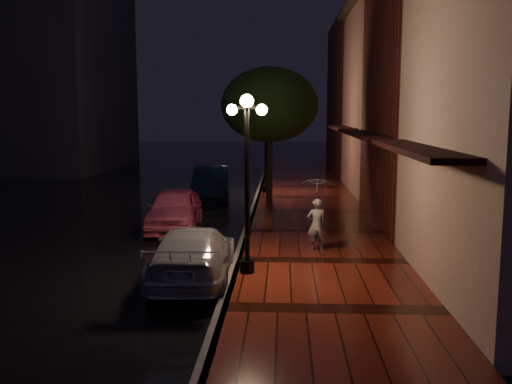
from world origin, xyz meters
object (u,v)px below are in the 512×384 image
at_px(parking_meter, 249,209).
at_px(street_tree, 270,107).
at_px(streetlamp_near, 247,173).
at_px(navy_car, 212,183).
at_px(woman_with_umbrella, 317,203).
at_px(streetlamp_far, 266,142).
at_px(silver_car, 193,254).
at_px(pink_car, 174,209).

bearing_deg(parking_meter, street_tree, 93.81).
distance_m(streetlamp_near, navy_car, 12.85).
xyz_separation_m(navy_car, woman_with_umbrella, (4.27, -10.09, 0.74)).
relative_size(street_tree, navy_car, 1.23).
relative_size(streetlamp_far, street_tree, 0.74).
bearing_deg(parking_meter, silver_car, -96.10).
distance_m(street_tree, woman_with_umbrella, 9.16).
relative_size(streetlamp_near, streetlamp_far, 1.00).
relative_size(streetlamp_far, parking_meter, 3.06).
bearing_deg(streetlamp_far, navy_car, -148.17).
relative_size(streetlamp_near, woman_with_umbrella, 2.09).
bearing_deg(silver_car, navy_car, -86.70).
distance_m(streetlamp_far, parking_meter, 9.91).
bearing_deg(street_tree, streetlamp_far, 94.91).
height_order(streetlamp_near, woman_with_umbrella, streetlamp_near).
bearing_deg(street_tree, silver_car, -97.87).
bearing_deg(streetlamp_near, streetlamp_far, 90.00).
bearing_deg(streetlamp_far, parking_meter, -91.17).
xyz_separation_m(pink_car, woman_with_umbrella, (4.71, -3.34, 0.79)).
height_order(streetlamp_far, navy_car, streetlamp_far).
bearing_deg(street_tree, woman_with_umbrella, -79.72).
distance_m(woman_with_umbrella, parking_meter, 2.78).
bearing_deg(street_tree, navy_car, 151.26).
bearing_deg(streetlamp_far, street_tree, -85.09).
xyz_separation_m(pink_car, silver_car, (1.60, -5.96, -0.06)).
bearing_deg(streetlamp_far, streetlamp_near, -90.00).
bearing_deg(street_tree, streetlamp_near, -91.35).
height_order(streetlamp_near, parking_meter, streetlamp_near).
height_order(pink_car, navy_car, navy_car).
distance_m(street_tree, parking_meter, 7.52).
relative_size(woman_with_umbrella, parking_meter, 1.47).
xyz_separation_m(streetlamp_far, pink_car, (-2.89, -8.27, -1.88)).
relative_size(silver_car, woman_with_umbrella, 2.20).
height_order(street_tree, silver_car, street_tree).
relative_size(streetlamp_far, navy_car, 0.92).
height_order(street_tree, woman_with_umbrella, street_tree).
distance_m(streetlamp_far, silver_car, 14.42).
xyz_separation_m(streetlamp_near, pink_car, (-2.89, 5.73, -1.88)).
relative_size(streetlamp_near, street_tree, 0.74).
bearing_deg(streetlamp_near, woman_with_umbrella, 52.68).
height_order(streetlamp_far, woman_with_umbrella, streetlamp_far).
bearing_deg(navy_car, silver_car, -89.32).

